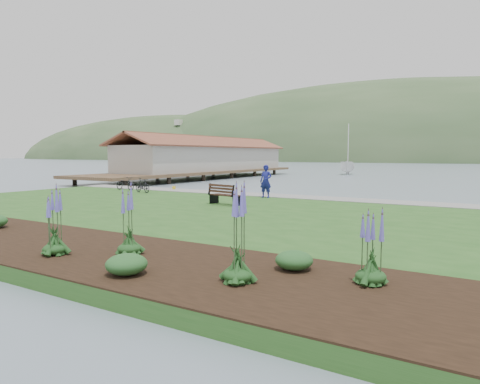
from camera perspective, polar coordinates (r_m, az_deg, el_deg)
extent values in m
plane|color=slate|center=(21.77, -3.98, -3.02)|extent=(600.00, 600.00, 0.00)
cube|color=#25521D|center=(20.16, -7.27, -3.12)|extent=(34.00, 20.00, 0.40)
cube|color=gray|center=(27.60, 4.31, -0.44)|extent=(34.00, 2.20, 0.03)
cube|color=black|center=(12.53, -18.94, -7.35)|extent=(24.00, 4.40, 0.04)
cube|color=#4C3826|center=(54.39, -5.39, 2.71)|extent=(8.00, 36.00, 0.30)
cube|color=#B2ADA3|center=(55.97, -4.17, 4.48)|extent=(6.40, 28.00, 3.00)
cube|color=black|center=(22.52, -1.97, -0.41)|extent=(1.91, 1.03, 0.06)
cube|color=black|center=(22.26, -2.60, 0.41)|extent=(1.81, 0.58, 0.57)
cube|color=black|center=(23.19, -3.47, -0.90)|extent=(0.21, 0.62, 0.50)
cube|color=black|center=(21.92, -0.37, -1.24)|extent=(0.21, 0.62, 0.50)
imported|color=navy|center=(26.17, 3.47, 1.83)|extent=(0.92, 0.67, 2.37)
imported|color=black|center=(32.97, -15.07, 1.11)|extent=(0.72, 1.89, 0.98)
imported|color=black|center=(30.35, -12.88, 0.86)|extent=(0.85, 1.74, 1.01)
imported|color=silver|center=(66.93, 14.15, 2.29)|extent=(10.97, 11.10, 24.36)
cube|color=yellow|center=(32.51, -8.79, 0.55)|extent=(0.23, 0.29, 0.27)
ellipsoid|color=#163C16|center=(12.24, -23.43, -6.96)|extent=(0.62, 0.62, 0.31)
cone|color=#514AAD|center=(12.08, -23.60, -2.46)|extent=(0.40, 0.40, 1.63)
ellipsoid|color=#163C16|center=(11.65, -14.54, -7.30)|extent=(0.62, 0.62, 0.31)
cone|color=#514AAD|center=(11.47, -14.65, -2.28)|extent=(0.32, 0.32, 1.75)
ellipsoid|color=#163C16|center=(8.89, -0.30, -11.00)|extent=(0.62, 0.62, 0.31)
cone|color=#514AAD|center=(8.66, -0.31, -4.01)|extent=(0.36, 0.36, 1.88)
ellipsoid|color=#163C16|center=(9.19, 17.03, -10.69)|extent=(0.62, 0.62, 0.31)
cone|color=#514AAD|center=(9.00, 17.17, -5.28)|extent=(0.36, 0.36, 1.45)
ellipsoid|color=#1E4C21|center=(9.75, -14.89, -9.28)|extent=(0.91, 0.91, 0.45)
ellipsoid|color=#1E4C21|center=(9.90, 7.22, -9.01)|extent=(0.86, 0.86, 0.43)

